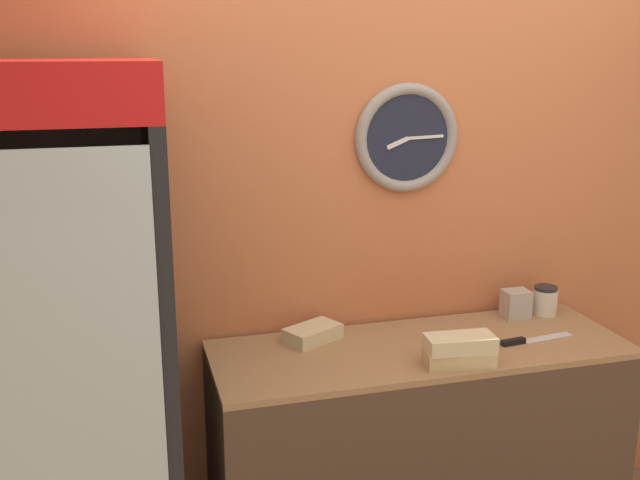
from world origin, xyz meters
name	(u,v)px	position (x,y,z in m)	size (l,w,h in m)	color
wall_back	(393,223)	(0.00, 1.17, 1.35)	(5.20, 0.10, 2.70)	#D17547
prep_counter	(417,453)	(0.00, 0.84, 0.47)	(1.64, 0.57, 0.94)	#4C3828
beverage_cooler	(72,339)	(-1.29, 0.85, 1.10)	(0.65, 0.65, 2.04)	black
sandwich_stack_bottom	(459,357)	(0.07, 0.64, 0.97)	(0.27, 0.16, 0.06)	tan
sandwich_stack_middle	(460,343)	(0.07, 0.64, 1.02)	(0.26, 0.14, 0.06)	beige
sandwich_flat_left	(313,333)	(-0.39, 1.01, 0.97)	(0.26, 0.22, 0.06)	beige
chefs_knife	(527,340)	(0.42, 0.76, 0.94)	(0.33, 0.08, 0.02)	silver
condiment_jar	(545,300)	(0.66, 1.03, 1.00)	(0.11, 0.11, 0.13)	silver
napkin_dispenser	(516,304)	(0.52, 1.03, 1.00)	(0.11, 0.09, 0.12)	#B7B2AD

